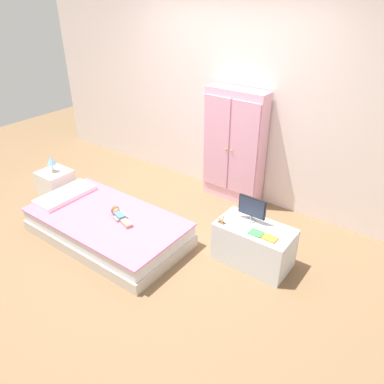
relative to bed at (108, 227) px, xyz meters
name	(u,v)px	position (x,y,z in m)	size (l,w,h in m)	color
ground_plane	(150,241)	(0.42, 0.24, -0.15)	(10.00, 10.00, 0.02)	brown
back_wall	(228,93)	(0.42, 1.81, 1.21)	(6.40, 0.05, 2.70)	silver
bed	(108,227)	(0.00, 0.00, 0.00)	(1.82, 0.97, 0.29)	beige
pillow	(66,195)	(-0.71, 0.00, 0.18)	(0.32, 0.70, 0.06)	white
doll	(118,214)	(0.13, 0.07, 0.18)	(0.38, 0.19, 0.10)	#4C84C6
nightstand	(56,185)	(-1.19, 0.20, 0.06)	(0.37, 0.37, 0.41)	silver
table_lamp	(51,161)	(-1.19, 0.20, 0.42)	(0.11, 0.11, 0.22)	#B7B2AD
wardrobe	(234,146)	(0.65, 1.64, 0.59)	(0.79, 0.27, 1.46)	#EFADCC
tv_stand	(254,245)	(1.53, 0.60, 0.07)	(0.77, 0.43, 0.44)	silver
tv_monitor	(252,208)	(1.44, 0.67, 0.45)	(0.30, 0.10, 0.27)	#99999E
rocking_horse_toy	(222,219)	(1.22, 0.46, 0.34)	(0.08, 0.04, 0.10)	#8E6642
book_green	(256,233)	(1.59, 0.50, 0.30)	(0.13, 0.11, 0.01)	#429E51
book_orange	(270,238)	(1.73, 0.50, 0.30)	(0.14, 0.10, 0.02)	orange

